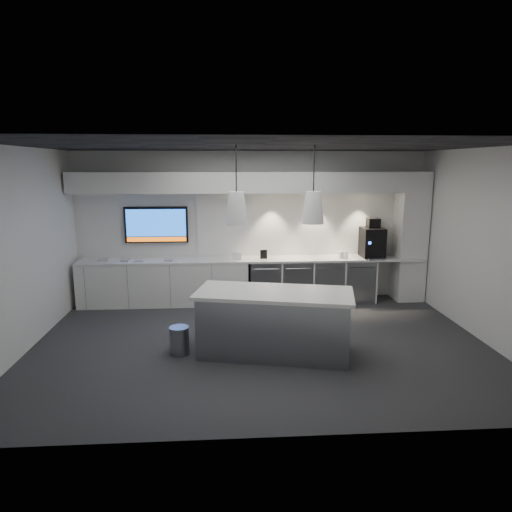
{
  "coord_description": "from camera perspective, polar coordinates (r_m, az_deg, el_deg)",
  "views": [
    {
      "loc": [
        -0.51,
        -6.68,
        2.74
      ],
      "look_at": [
        0.0,
        1.1,
        1.17
      ],
      "focal_mm": 32.0,
      "sensor_mm": 36.0,
      "label": 1
    }
  ],
  "objects": [
    {
      "name": "wall_left",
      "position": [
        7.42,
        -27.44,
        0.48
      ],
      "size": [
        0.0,
        7.0,
        7.0
      ],
      "primitive_type": "plane",
      "rotation": [
        1.57,
        0.0,
        1.57
      ],
      "color": "white",
      "rests_on": "floor"
    },
    {
      "name": "fridge_unit_b",
      "position": [
        9.26,
        4.99,
        -3.13
      ],
      "size": [
        0.6,
        0.61,
        0.85
      ],
      "primitive_type": "cube",
      "color": "gray",
      "rests_on": "floor"
    },
    {
      "name": "tray_a",
      "position": [
        9.35,
        -18.56,
        -0.48
      ],
      "size": [
        0.19,
        0.19,
        0.02
      ],
      "primitive_type": "cube",
      "rotation": [
        0.0,
        0.0,
        0.23
      ],
      "color": "#A7A7A7",
      "rests_on": "back_counter"
    },
    {
      "name": "island",
      "position": [
        6.71,
        2.27,
        -8.32
      ],
      "size": [
        2.4,
        1.43,
        0.95
      ],
      "rotation": [
        0.0,
        0.0,
        -0.22
      ],
      "color": "gray",
      "rests_on": "floor"
    },
    {
      "name": "bin",
      "position": [
        6.9,
        -9.55,
        -10.33
      ],
      "size": [
        0.31,
        0.31,
        0.41
      ],
      "primitive_type": "cylinder",
      "rotation": [
        0.0,
        0.0,
        -0.09
      ],
      "color": "gray",
      "rests_on": "floor"
    },
    {
      "name": "left_base_cabinets",
      "position": [
        9.24,
        -11.38,
        -3.32
      ],
      "size": [
        3.3,
        0.63,
        0.86
      ],
      "primitive_type": "cube",
      "color": "white",
      "rests_on": "floor"
    },
    {
      "name": "backsplash",
      "position": [
        9.4,
        6.76,
        4.04
      ],
      "size": [
        4.6,
        0.03,
        1.3
      ],
      "primitive_type": "cube",
      "color": "white",
      "rests_on": "wall_back"
    },
    {
      "name": "floor",
      "position": [
        7.24,
        0.57,
        -10.84
      ],
      "size": [
        7.0,
        7.0,
        0.0
      ],
      "primitive_type": "plane",
      "color": "#303033",
      "rests_on": "ground"
    },
    {
      "name": "coffee_machine",
      "position": [
        9.48,
        14.34,
        1.83
      ],
      "size": [
        0.43,
        0.6,
        0.78
      ],
      "rotation": [
        0.0,
        0.0,
        0.0
      ],
      "color": "black",
      "rests_on": "back_counter"
    },
    {
      "name": "fridge_unit_a",
      "position": [
        9.19,
        1.1,
        -3.2
      ],
      "size": [
        0.6,
        0.61,
        0.85
      ],
      "primitive_type": "cube",
      "color": "gray",
      "rests_on": "floor"
    },
    {
      "name": "tray_d",
      "position": [
        9.02,
        -10.73,
        -0.5
      ],
      "size": [
        0.2,
        0.2,
        0.02
      ],
      "primitive_type": "cube",
      "rotation": [
        0.0,
        0.0,
        -0.26
      ],
      "color": "#A7A7A7",
      "rests_on": "back_counter"
    },
    {
      "name": "column",
      "position": [
        9.74,
        18.69,
        2.28
      ],
      "size": [
        0.55,
        0.55,
        2.6
      ],
      "primitive_type": "cube",
      "color": "white",
      "rests_on": "floor"
    },
    {
      "name": "tray_b",
      "position": [
        9.18,
        -15.93,
        -0.53
      ],
      "size": [
        0.19,
        0.19,
        0.02
      ],
      "primitive_type": "cube",
      "rotation": [
        0.0,
        0.0,
        -0.25
      ],
      "color": "#A7A7A7",
      "rests_on": "back_counter"
    },
    {
      "name": "fridge_unit_d",
      "position": [
        9.53,
        12.51,
        -2.94
      ],
      "size": [
        0.6,
        0.61,
        0.85
      ],
      "primitive_type": "cube",
      "color": "gray",
      "rests_on": "floor"
    },
    {
      "name": "sign_black",
      "position": [
        9.02,
        0.96,
        0.21
      ],
      "size": [
        0.14,
        0.03,
        0.18
      ],
      "primitive_type": "cube",
      "rotation": [
        0.0,
        0.0,
        0.1
      ],
      "color": "black",
      "rests_on": "back_counter"
    },
    {
      "name": "fridge_unit_c",
      "position": [
        9.38,
        8.81,
        -3.04
      ],
      "size": [
        0.6,
        0.61,
        0.85
      ],
      "primitive_type": "cube",
      "color": "gray",
      "rests_on": "floor"
    },
    {
      "name": "tray_c",
      "position": [
        9.11,
        -14.37,
        -0.55
      ],
      "size": [
        0.18,
        0.18,
        0.02
      ],
      "primitive_type": "cube",
      "rotation": [
        0.0,
        0.0,
        0.17
      ],
      "color": "#A7A7A7",
      "rests_on": "back_counter"
    },
    {
      "name": "pendant_left",
      "position": [
        6.31,
        -2.46,
        6.03
      ],
      "size": [
        0.31,
        0.31,
        1.15
      ],
      "color": "white",
      "rests_on": "ceiling"
    },
    {
      "name": "wall_back",
      "position": [
        9.28,
        -0.59,
        3.71
      ],
      "size": [
        7.0,
        0.0,
        7.0
      ],
      "primitive_type": "plane",
      "rotation": [
        1.57,
        0.0,
        0.0
      ],
      "color": "white",
      "rests_on": "floor"
    },
    {
      "name": "wall_right",
      "position": [
        7.89,
        26.83,
        1.12
      ],
      "size": [
        0.0,
        7.0,
        7.0
      ],
      "primitive_type": "plane",
      "rotation": [
        1.57,
        0.0,
        -1.57
      ],
      "color": "white",
      "rests_on": "floor"
    },
    {
      "name": "cup_cluster",
      "position": [
        9.25,
        10.86,
        0.14
      ],
      "size": [
        0.16,
        0.16,
        0.14
      ],
      "primitive_type": null,
      "color": "white",
      "rests_on": "back_counter"
    },
    {
      "name": "pendant_right",
      "position": [
        6.42,
        7.15,
        6.05
      ],
      "size": [
        0.31,
        0.31,
        1.15
      ],
      "color": "white",
      "rests_on": "ceiling"
    },
    {
      "name": "sign_white",
      "position": [
        8.94,
        -2.39,
        -0.03
      ],
      "size": [
        0.18,
        0.04,
        0.14
      ],
      "primitive_type": "cube",
      "rotation": [
        0.0,
        0.0,
        -0.09
      ],
      "color": "white",
      "rests_on": "back_counter"
    },
    {
      "name": "ceiling",
      "position": [
        6.71,
        0.62,
        13.61
      ],
      "size": [
        7.0,
        7.0,
        0.0
      ],
      "primitive_type": "plane",
      "rotation": [
        3.14,
        0.0,
        0.0
      ],
      "color": "black",
      "rests_on": "wall_back"
    },
    {
      "name": "back_counter",
      "position": [
        9.07,
        -0.46,
        -0.45
      ],
      "size": [
        6.8,
        0.65,
        0.04
      ],
      "primitive_type": "cube",
      "color": "white",
      "rests_on": "left_base_cabinets"
    },
    {
      "name": "soffit",
      "position": [
        8.9,
        -0.49,
        9.2
      ],
      "size": [
        6.9,
        0.6,
        0.4
      ],
      "primitive_type": "cube",
      "color": "white",
      "rests_on": "wall_back"
    },
    {
      "name": "wall_front",
      "position": [
        4.39,
        3.1,
        -5.03
      ],
      "size": [
        7.0,
        0.0,
        7.0
      ],
      "primitive_type": "plane",
      "rotation": [
        -1.57,
        0.0,
        0.0
      ],
      "color": "white",
      "rests_on": "floor"
    },
    {
      "name": "wall_tv",
      "position": [
        9.31,
        -12.35,
        3.85
      ],
      "size": [
        1.25,
        0.07,
        0.72
      ],
      "color": "black",
      "rests_on": "wall_back"
    }
  ]
}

